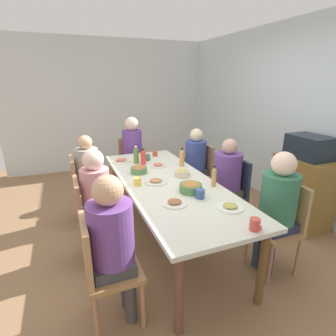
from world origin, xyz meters
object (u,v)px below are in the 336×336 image
Objects in this scene: chair_5 at (232,190)px; person_6 at (113,237)px; bottle_0 at (214,177)px; microwave at (310,147)px; plate_4 at (158,165)px; chair_1 at (132,162)px; chair_2 at (282,222)px; chair_4 at (200,170)px; bottle_2 at (136,155)px; person_5 at (227,177)px; plate_5 at (230,207)px; person_3 at (89,172)px; chair_3 at (83,186)px; chair_0 at (90,215)px; bottle_3 at (143,157)px; person_4 at (195,159)px; side_cabinet at (302,192)px; cup_4 at (155,154)px; bowl_2 at (182,173)px; person_0 at (98,196)px; plate_1 at (175,203)px; cup_2 at (147,157)px; person_2 at (278,202)px; bowl_0 at (139,169)px; cup_1 at (138,181)px; person_1 at (133,149)px; chair_6 at (103,266)px; cup_3 at (255,225)px; plate_0 at (146,156)px; plate_3 at (156,181)px; bowl_1 at (191,187)px; cup_0 at (200,194)px; bottle_1 at (182,158)px.

chair_5 is 0.74× the size of person_6.
bottle_0 is 1.38m from microwave.
person_6 reaches higher than chair_5.
microwave is at bearing 65.18° from plate_4.
chair_2 is (2.45, 0.85, 0.00)m from chair_1.
chair_4 is 3.88× the size of bottle_2.
person_5 reaches higher than plate_5.
chair_3 is at bearing -90.00° from person_3.
chair_4 is at bearing 115.87° from chair_0.
bottle_3 reaches higher than chair_4.
person_3 is 1.01× the size of person_4.
person_6 reaches higher than bottle_0.
microwave reaches higher than side_cabinet.
bottle_3 is at bearing -41.08° from cup_4.
chair_1 is at bearing -172.44° from bowl_2.
person_0 is 5.25× the size of plate_1.
chair_0 and chair_4 have the same top height.
cup_2 is (0.00, 0.79, 0.11)m from person_3.
person_2 is 1.90m from cup_4.
person_5 is 6.01× the size of bowl_0.
person_4 is (0.00, -0.09, 0.18)m from chair_4.
chair_4 is 1.88× the size of microwave.
cup_2 is (-1.37, 0.18, 0.03)m from plate_1.
cup_1 is at bearing -127.17° from person_2.
person_1 is (0.09, 0.00, 0.25)m from chair_1.
chair_6 is 1.02m from cup_1.
cup_3 is 0.54× the size of bottle_3.
cup_3 is (1.99, 1.08, 0.30)m from chair_3.
plate_0 is (-0.15, 0.90, 0.26)m from chair_3.
person_5 reaches higher than plate_3.
bowl_2 is at bearing -148.20° from person_2.
cup_4 is at bearing -179.22° from cup_3.
chair_0 is 0.74× the size of person_6.
plate_3 is 0.20m from cup_1.
person_0 is at bearing 179.83° from person_6.
cup_1 is (-0.81, -0.60, 0.03)m from plate_5.
person_3 is 0.64m from bottle_2.
bowl_1 is (0.36, -0.75, 0.30)m from chair_5.
side_cabinet is (0.25, 0.90, -0.06)m from chair_5.
person_4 is at bearing 154.42° from cup_0.
cup_3 is at bearing 40.27° from person_0.
chair_1 is 3.68× the size of plate_3.
person_3 is 1.47m from bowl_1.
cup_4 is (-1.51, 0.08, -0.01)m from cup_0.
bowl_2 is at bearing 15.86° from plate_4.
bottle_3 is at bearing -120.15° from bottle_1.
plate_0 is at bearing -170.28° from bowl_2.
bottle_0 is at bearing 14.55° from plate_0.
chair_3 is 1.33m from bottle_1.
bowl_2 is 0.77m from bottle_2.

